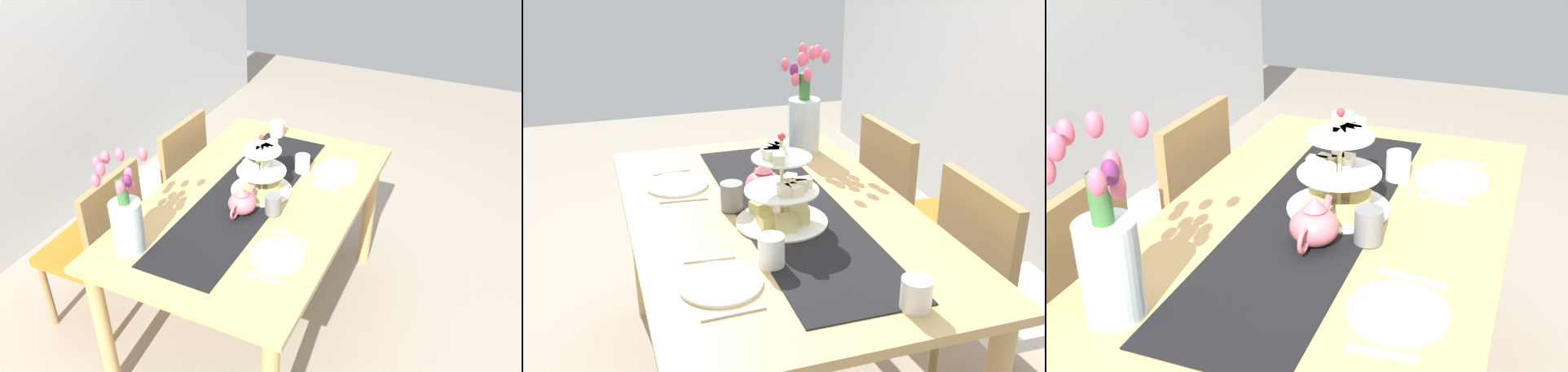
% 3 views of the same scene
% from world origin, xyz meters
% --- Properties ---
extents(dining_table, '(1.56, 0.95, 0.76)m').
position_xyz_m(dining_table, '(0.00, 0.00, 0.66)').
color(dining_table, tan).
rests_on(dining_table, ground_plane).
extents(chair_left, '(0.43, 0.43, 0.91)m').
position_xyz_m(chair_left, '(-0.34, 0.70, 0.50)').
color(chair_left, olive).
rests_on(chair_left, ground_plane).
extents(chair_right, '(0.43, 0.43, 0.91)m').
position_xyz_m(chair_right, '(0.31, 0.70, 0.50)').
color(chair_right, olive).
rests_on(chair_right, ground_plane).
extents(table_runner, '(1.32, 0.36, 0.00)m').
position_xyz_m(table_runner, '(0.00, 0.05, 0.77)').
color(table_runner, black).
rests_on(table_runner, dining_table).
extents(tiered_cake_stand, '(0.30, 0.30, 0.30)m').
position_xyz_m(tiered_cake_stand, '(0.08, 0.00, 0.87)').
color(tiered_cake_stand, beige).
rests_on(tiered_cake_stand, table_runner).
extents(teapot, '(0.24, 0.13, 0.14)m').
position_xyz_m(teapot, '(-0.13, 0.00, 0.82)').
color(teapot, '#D66B75').
rests_on(teapot, table_runner).
extents(tulip_vase, '(0.23, 0.18, 0.46)m').
position_xyz_m(tulip_vase, '(-0.56, 0.31, 0.93)').
color(tulip_vase, silver).
rests_on(tulip_vase, dining_table).
extents(cream_jug, '(0.08, 0.08, 0.08)m').
position_xyz_m(cream_jug, '(0.65, 0.17, 0.81)').
color(cream_jug, white).
rests_on(cream_jug, dining_table).
extents(dinner_plate_left, '(0.23, 0.23, 0.01)m').
position_xyz_m(dinner_plate_left, '(-0.34, -0.27, 0.77)').
color(dinner_plate_left, white).
rests_on(dinner_plate_left, dining_table).
extents(fork_left, '(0.03, 0.15, 0.01)m').
position_xyz_m(fork_left, '(-0.49, -0.27, 0.77)').
color(fork_left, silver).
rests_on(fork_left, dining_table).
extents(knife_left, '(0.03, 0.17, 0.01)m').
position_xyz_m(knife_left, '(-0.20, -0.27, 0.77)').
color(knife_left, silver).
rests_on(knife_left, dining_table).
extents(dinner_plate_right, '(0.23, 0.23, 0.01)m').
position_xyz_m(dinner_plate_right, '(0.39, -0.27, 0.77)').
color(dinner_plate_right, white).
rests_on(dinner_plate_right, dining_table).
extents(fork_right, '(0.03, 0.15, 0.01)m').
position_xyz_m(fork_right, '(0.25, -0.27, 0.77)').
color(fork_right, silver).
rests_on(fork_right, dining_table).
extents(knife_right, '(0.02, 0.17, 0.01)m').
position_xyz_m(knife_right, '(0.54, -0.27, 0.77)').
color(knife_right, silver).
rests_on(knife_right, dining_table).
extents(mug_grey, '(0.08, 0.08, 0.09)m').
position_xyz_m(mug_grey, '(-0.07, -0.13, 0.82)').
color(mug_grey, slate).
rests_on(mug_grey, table_runner).
extents(mug_white_text, '(0.08, 0.08, 0.09)m').
position_xyz_m(mug_white_text, '(0.34, -0.11, 0.81)').
color(mug_white_text, white).
rests_on(mug_white_text, dining_table).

